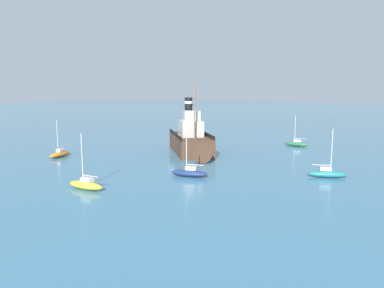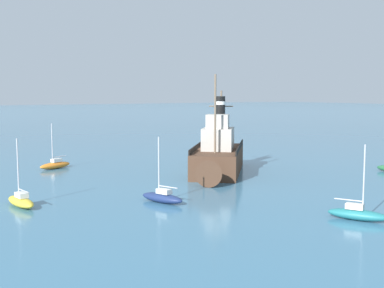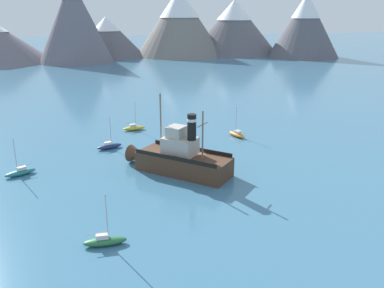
{
  "view_description": "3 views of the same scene",
  "coord_description": "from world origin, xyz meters",
  "px_view_note": "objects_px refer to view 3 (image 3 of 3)",
  "views": [
    {
      "loc": [
        -31.08,
        37.54,
        8.25
      ],
      "look_at": [
        -3.96,
        1.88,
        1.72
      ],
      "focal_mm": 32.0,
      "sensor_mm": 36.0,
      "label": 1
    },
    {
      "loc": [
        -41.15,
        28.18,
        8.11
      ],
      "look_at": [
        0.59,
        1.01,
        2.84
      ],
      "focal_mm": 45.0,
      "sensor_mm": 36.0,
      "label": 2
    },
    {
      "loc": [
        -10.87,
        -47.79,
        19.63
      ],
      "look_at": [
        0.27,
        2.39,
        2.68
      ],
      "focal_mm": 38.0,
      "sensor_mm": 36.0,
      "label": 3
    }
  ],
  "objects_px": {
    "sailboat_green": "(105,241)",
    "sailboat_orange": "(237,134)",
    "sailboat_navy": "(109,146)",
    "sailboat_teal": "(20,172)",
    "sailboat_yellow": "(134,128)",
    "old_tugboat": "(179,158)"
  },
  "relations": [
    {
      "from": "sailboat_navy",
      "to": "sailboat_teal",
      "type": "bearing_deg",
      "value": -144.16
    },
    {
      "from": "old_tugboat",
      "to": "sailboat_navy",
      "type": "relative_size",
      "value": 2.64
    },
    {
      "from": "sailboat_yellow",
      "to": "sailboat_teal",
      "type": "height_order",
      "value": "same"
    },
    {
      "from": "sailboat_orange",
      "to": "sailboat_teal",
      "type": "xyz_separation_m",
      "value": [
        -31.66,
        -9.74,
        0.0
      ]
    },
    {
      "from": "sailboat_green",
      "to": "sailboat_orange",
      "type": "relative_size",
      "value": 1.0
    },
    {
      "from": "sailboat_green",
      "to": "sailboat_teal",
      "type": "bearing_deg",
      "value": 118.46
    },
    {
      "from": "sailboat_orange",
      "to": "sailboat_teal",
      "type": "bearing_deg",
      "value": -162.9
    },
    {
      "from": "sailboat_green",
      "to": "sailboat_navy",
      "type": "bearing_deg",
      "value": 87.57
    },
    {
      "from": "sailboat_yellow",
      "to": "sailboat_teal",
      "type": "xyz_separation_m",
      "value": [
        -15.57,
        -17.22,
        0.0
      ]
    },
    {
      "from": "sailboat_orange",
      "to": "sailboat_green",
      "type": "bearing_deg",
      "value": -127.41
    },
    {
      "from": "sailboat_yellow",
      "to": "sailboat_green",
      "type": "height_order",
      "value": "same"
    },
    {
      "from": "sailboat_orange",
      "to": "sailboat_teal",
      "type": "distance_m",
      "value": 33.12
    },
    {
      "from": "sailboat_orange",
      "to": "sailboat_teal",
      "type": "relative_size",
      "value": 1.0
    },
    {
      "from": "old_tugboat",
      "to": "sailboat_teal",
      "type": "height_order",
      "value": "old_tugboat"
    },
    {
      "from": "sailboat_teal",
      "to": "sailboat_orange",
      "type": "bearing_deg",
      "value": 17.1
    },
    {
      "from": "sailboat_green",
      "to": "sailboat_teal",
      "type": "relative_size",
      "value": 1.0
    },
    {
      "from": "sailboat_yellow",
      "to": "sailboat_orange",
      "type": "xyz_separation_m",
      "value": [
        16.08,
        -7.47,
        0.0
      ]
    },
    {
      "from": "old_tugboat",
      "to": "sailboat_teal",
      "type": "distance_m",
      "value": 19.94
    },
    {
      "from": "sailboat_navy",
      "to": "sailboat_teal",
      "type": "xyz_separation_m",
      "value": [
        -11.17,
        -8.07,
        0.0
      ]
    },
    {
      "from": "sailboat_teal",
      "to": "sailboat_navy",
      "type": "bearing_deg",
      "value": 35.84
    },
    {
      "from": "sailboat_green",
      "to": "sailboat_orange",
      "type": "bearing_deg",
      "value": 52.59
    },
    {
      "from": "sailboat_green",
      "to": "old_tugboat",
      "type": "bearing_deg",
      "value": 57.91
    }
  ]
}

